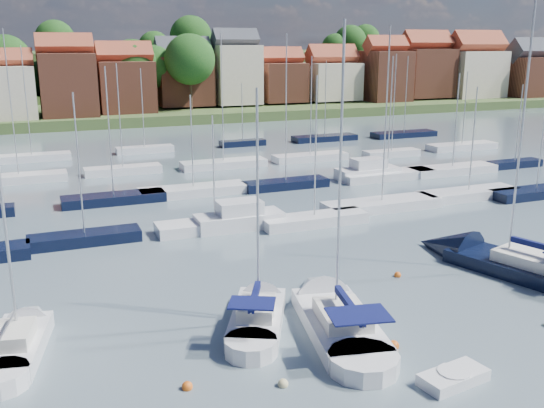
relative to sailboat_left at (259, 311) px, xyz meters
name	(u,v)px	position (x,y,z in m)	size (l,w,h in m)	color
ground	(227,174)	(9.55, 35.83, -0.36)	(260.00, 260.00, 0.00)	#4B5C66
sailboat_left	(259,311)	(0.00, 0.00, 0.00)	(6.59, 9.82, 13.26)	silver
sailboat_centre	(330,312)	(3.52, -1.46, -0.01)	(5.67, 12.76, 16.74)	silver
sailboat_navy	(489,260)	(17.00, 1.80, -0.02)	(7.61, 13.93, 18.60)	black
sailboat_far	(21,339)	(-11.88, 1.39, -0.02)	(4.20, 9.35, 12.11)	silver
tender	(453,377)	(5.56, -9.17, -0.11)	(3.29, 1.91, 0.67)	silver
buoy_a	(187,389)	(-5.30, -5.35, -0.36)	(0.48, 0.48, 0.48)	#D85914
buoy_b	(283,386)	(-1.41, -6.67, -0.36)	(0.46, 0.46, 0.46)	beige
buoy_c	(393,348)	(4.88, -5.52, -0.36)	(0.54, 0.54, 0.54)	#D85914
buoy_e	(398,277)	(10.21, 2.30, -0.36)	(0.44, 0.44, 0.44)	#D85914
marina_field	(258,178)	(11.46, 30.98, 0.07)	(79.62, 41.41, 15.93)	silver
far_shore_town	(123,83)	(11.78, 128.50, 4.24)	(212.46, 90.00, 22.27)	#45592C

